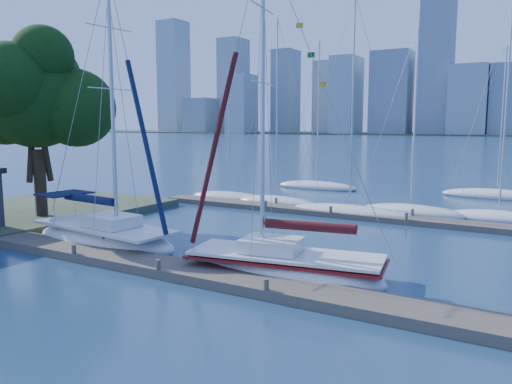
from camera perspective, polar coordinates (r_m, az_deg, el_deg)
The scene contains 13 objects.
ground at distance 21.54m, azimuth -9.49°, elevation -9.14°, with size 700.00×700.00×0.00m, color navy.
near_dock at distance 21.49m, azimuth -9.50°, elevation -8.63°, with size 26.00×2.00×0.40m, color brown.
far_dock at distance 34.26m, azimuth 10.57°, elevation -2.54°, with size 30.00×1.80×0.36m, color brown.
tree at distance 33.86m, azimuth -23.94°, elevation 10.25°, with size 8.90×8.12×11.96m.
sailboat_navy at distance 26.83m, azimuth -17.03°, elevation -3.70°, with size 9.36×3.84×14.16m.
sailboat_maroon at distance 20.52m, azimuth 3.30°, elevation -6.73°, with size 8.85×4.15×14.06m.
bg_boat_0 at distance 41.34m, azimuth -3.00°, elevation -0.60°, with size 7.40×2.18×10.71m.
bg_boat_1 at distance 38.61m, azimuth 2.35°, elevation -1.11°, with size 7.08×4.08×14.38m.
bg_boat_2 at distance 34.79m, azimuth 10.66°, elevation -2.23°, with size 8.74×2.62×14.95m.
bg_boat_3 at distance 35.76m, azimuth 17.30°, elevation -2.18°, with size 7.48×4.52×13.16m.
bg_boat_4 at distance 35.80m, azimuth 26.00°, elevation -2.61°, with size 6.88×4.04×13.86m.
bg_boat_6 at distance 48.91m, azimuth 6.98°, elevation 0.69°, with size 8.35×5.07×14.34m.
bg_boat_7 at distance 46.92m, azimuth 25.85°, elevation -0.33°, with size 9.11×5.34×12.95m.
Camera 1 is at (13.27, -15.79, 6.21)m, focal length 35.00 mm.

